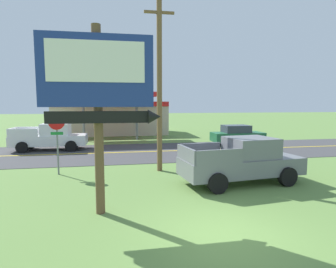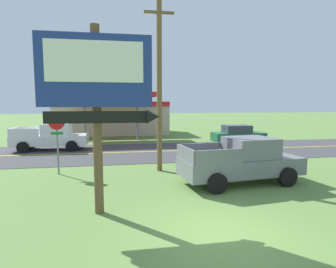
{
  "view_description": "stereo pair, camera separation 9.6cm",
  "coord_description": "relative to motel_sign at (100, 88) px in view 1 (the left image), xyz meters",
  "views": [
    {
      "loc": [
        -2.67,
        -6.65,
        3.43
      ],
      "look_at": [
        0.0,
        8.0,
        1.8
      ],
      "focal_mm": 30.21,
      "sensor_mm": 36.0,
      "label": 1
    },
    {
      "loc": [
        -2.58,
        -6.67,
        3.43
      ],
      "look_at": [
        0.0,
        8.0,
        1.8
      ],
      "focal_mm": 30.21,
      "sensor_mm": 36.0,
      "label": 2
    }
  ],
  "objects": [
    {
      "name": "ground_plane",
      "position": [
        3.15,
        -1.99,
        -3.88
      ],
      "size": [
        180.0,
        180.0,
        0.0
      ],
      "primitive_type": "plane",
      "color": "#5B7F3D"
    },
    {
      "name": "road_asphalt",
      "position": [
        3.15,
        11.01,
        -3.87
      ],
      "size": [
        140.0,
        8.0,
        0.02
      ],
      "primitive_type": "cube",
      "color": "#3D3D3F",
      "rests_on": "ground"
    },
    {
      "name": "road_centre_line",
      "position": [
        3.15,
        11.01,
        -3.85
      ],
      "size": [
        126.0,
        0.2,
        0.01
      ],
      "primitive_type": "cube",
      "color": "gold",
      "rests_on": "road_asphalt"
    },
    {
      "name": "motel_sign",
      "position": [
        0.0,
        0.0,
        0.0
      ],
      "size": [
        3.55,
        0.54,
        5.73
      ],
      "color": "brown",
      "rests_on": "ground"
    },
    {
      "name": "stop_sign",
      "position": [
        -2.33,
        5.44,
        -1.85
      ],
      "size": [
        0.8,
        0.08,
        2.95
      ],
      "color": "slate",
      "rests_on": "ground"
    },
    {
      "name": "utility_pole",
      "position": [
        2.59,
        5.34,
        0.93
      ],
      "size": [
        1.64,
        0.26,
        9.08
      ],
      "color": "brown",
      "rests_on": "ground"
    },
    {
      "name": "gas_station",
      "position": [
        -0.07,
        23.51,
        -1.93
      ],
      "size": [
        12.0,
        11.5,
        4.4
      ],
      "color": "beige",
      "rests_on": "ground"
    },
    {
      "name": "pickup_grey_parked_on_lawn",
      "position": [
        5.75,
        2.5,
        -2.91
      ],
      "size": [
        5.4,
        2.73,
        1.96
      ],
      "color": "slate",
      "rests_on": "ground"
    },
    {
      "name": "pickup_white_on_road",
      "position": [
        -4.28,
        13.01,
        -2.91
      ],
      "size": [
        5.2,
        2.24,
        1.96
      ],
      "color": "silver",
      "rests_on": "ground"
    },
    {
      "name": "car_green_near_lane",
      "position": [
        10.2,
        13.01,
        -3.05
      ],
      "size": [
        4.2,
        2.0,
        1.64
      ],
      "color": "#1E6038",
      "rests_on": "ground"
    }
  ]
}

